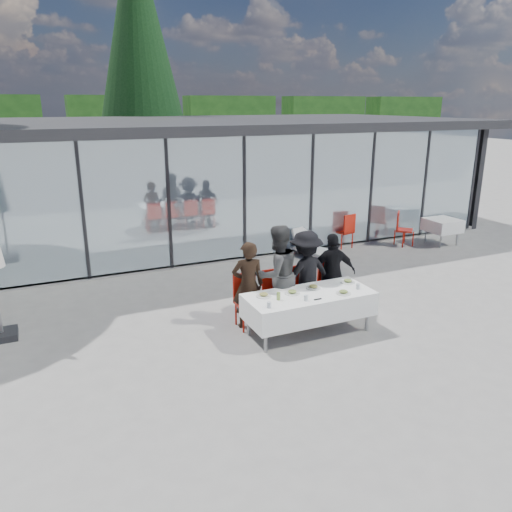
{
  "coord_description": "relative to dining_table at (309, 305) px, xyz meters",
  "views": [
    {
      "loc": [
        -3.79,
        -7.45,
        3.93
      ],
      "look_at": [
        0.09,
        1.2,
        1.01
      ],
      "focal_mm": 35.0,
      "sensor_mm": 36.0,
      "label": 1
    }
  ],
  "objects": [
    {
      "name": "treeline",
      "position": [
        -2.38,
        28.44,
        1.66
      ],
      "size": [
        62.5,
        2.0,
        4.4
      ],
      "color": "#173D13",
      "rests_on": "ground"
    },
    {
      "name": "diner_chair_b",
      "position": [
        -0.29,
        0.75,
        -0.0
      ],
      "size": [
        0.44,
        0.44,
        0.97
      ],
      "color": "red",
      "rests_on": "ground"
    },
    {
      "name": "plate_extra",
      "position": [
        0.53,
        -0.26,
        0.24
      ],
      "size": [
        0.26,
        0.26,
        0.07
      ],
      "color": "white",
      "rests_on": "dining_table"
    },
    {
      "name": "dining_table",
      "position": [
        0.0,
        0.0,
        0.0
      ],
      "size": [
        2.26,
        0.96,
        0.75
      ],
      "color": "white",
      "rests_on": "ground"
    },
    {
      "name": "ground",
      "position": [
        -0.38,
        0.44,
        -0.54
      ],
      "size": [
        90.0,
        90.0,
        0.0
      ],
      "primitive_type": "plane",
      "color": "gray",
      "rests_on": "ground"
    },
    {
      "name": "spare_chair_b",
      "position": [
        3.68,
        4.31,
        -0.0
      ],
      "size": [
        0.53,
        0.53,
        0.97
      ],
      "color": "red",
      "rests_on": "ground"
    },
    {
      "name": "diner_chair_a",
      "position": [
        -0.87,
        0.75,
        -0.0
      ],
      "size": [
        0.44,
        0.44,
        0.97
      ],
      "color": "red",
      "rests_on": "ground"
    },
    {
      "name": "drinking_glasses",
      "position": [
        -0.08,
        -0.24,
        0.26
      ],
      "size": [
        1.88,
        0.19,
        0.1
      ],
      "color": "silver",
      "rests_on": "dining_table"
    },
    {
      "name": "diner_b",
      "position": [
        -0.29,
        0.68,
        0.39
      ],
      "size": [
        1.0,
        1.0,
        1.85
      ],
      "primitive_type": "imported",
      "rotation": [
        0.0,
        0.0,
        3.26
      ],
      "color": "#454545",
      "rests_on": "ground"
    },
    {
      "name": "conifer_tree",
      "position": [
        0.12,
        13.44,
        5.45
      ],
      "size": [
        4.0,
        4.0,
        10.5
      ],
      "color": "#382316",
      "rests_on": "ground"
    },
    {
      "name": "diner_chair_d",
      "position": [
        0.9,
        0.75,
        -0.0
      ],
      "size": [
        0.44,
        0.44,
        0.97
      ],
      "color": "red",
      "rests_on": "ground"
    },
    {
      "name": "folded_eyeglasses",
      "position": [
        -0.01,
        -0.31,
        0.22
      ],
      "size": [
        0.14,
        0.03,
        0.01
      ],
      "primitive_type": "cube",
      "color": "black",
      "rests_on": "dining_table"
    },
    {
      "name": "spare_chair_a",
      "position": [
        5.27,
        3.89,
        -0.0
      ],
      "size": [
        0.62,
        0.62,
        0.97
      ],
      "color": "red",
      "rests_on": "ground"
    },
    {
      "name": "juice_bottle",
      "position": [
        -0.62,
        -0.05,
        0.28
      ],
      "size": [
        0.06,
        0.06,
        0.13
      ],
      "primitive_type": "cylinder",
      "color": "#88A745",
      "rests_on": "dining_table"
    },
    {
      "name": "lounger",
      "position": [
        2.4,
        3.99,
        -0.28
      ],
      "size": [
        0.93,
        1.44,
        0.72
      ],
      "color": "silver",
      "rests_on": "ground"
    },
    {
      "name": "plate_a",
      "position": [
        -0.79,
        0.2,
        0.24
      ],
      "size": [
        0.26,
        0.26,
        0.07
      ],
      "color": "white",
      "rests_on": "dining_table"
    },
    {
      "name": "diner_a",
      "position": [
        -0.87,
        0.68,
        0.27
      ],
      "size": [
        0.7,
        0.7,
        1.61
      ],
      "primitive_type": "imported",
      "rotation": [
        0.0,
        0.0,
        2.93
      ],
      "color": "black",
      "rests_on": "ground"
    },
    {
      "name": "plate_d",
      "position": [
        0.92,
        0.18,
        0.24
      ],
      "size": [
        0.26,
        0.26,
        0.07
      ],
      "color": "white",
      "rests_on": "dining_table"
    },
    {
      "name": "diner_c",
      "position": [
        0.31,
        0.68,
        0.3
      ],
      "size": [
        1.19,
        1.19,
        1.68
      ],
      "primitive_type": "imported",
      "rotation": [
        0.0,
        0.0,
        3.25
      ],
      "color": "black",
      "rests_on": "ground"
    },
    {
      "name": "plate_c",
      "position": [
        0.19,
        0.19,
        0.24
      ],
      "size": [
        0.26,
        0.26,
        0.07
      ],
      "color": "white",
      "rests_on": "dining_table"
    },
    {
      "name": "pavilion",
      "position": [
        1.63,
        8.6,
        1.61
      ],
      "size": [
        14.8,
        8.8,
        3.44
      ],
      "color": "gray",
      "rests_on": "ground"
    },
    {
      "name": "diner_d",
      "position": [
        0.9,
        0.68,
        0.24
      ],
      "size": [
        1.13,
        1.13,
        1.56
      ],
      "primitive_type": "imported",
      "rotation": [
        0.0,
        0.0,
        2.87
      ],
      "color": "black",
      "rests_on": "ground"
    },
    {
      "name": "plate_b",
      "position": [
        -0.28,
        0.11,
        0.24
      ],
      "size": [
        0.26,
        0.26,
        0.07
      ],
      "color": "white",
      "rests_on": "dining_table"
    },
    {
      "name": "diner_chair_c",
      "position": [
        0.31,
        0.75,
        -0.0
      ],
      "size": [
        0.44,
        0.44,
        0.97
      ],
      "color": "red",
      "rests_on": "ground"
    },
    {
      "name": "spare_table_right",
      "position": [
        6.42,
        3.51,
        0.02
      ],
      "size": [
        0.86,
        0.86,
        0.74
      ],
      "color": "white",
      "rests_on": "ground"
    }
  ]
}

